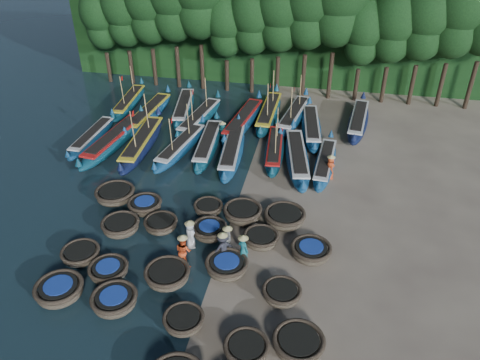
% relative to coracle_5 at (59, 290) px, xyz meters
% --- Properties ---
extents(ground, '(120.00, 120.00, 0.00)m').
position_rel_coracle_5_xyz_m(ground, '(6.52, 6.38, -0.47)').
color(ground, gray).
rests_on(ground, ground).
extents(foliage_wall, '(40.00, 3.00, 10.00)m').
position_rel_coracle_5_xyz_m(foliage_wall, '(6.52, 29.88, 4.53)').
color(foliage_wall, black).
rests_on(foliage_wall, ground).
extents(coracle_5, '(2.64, 2.64, 0.81)m').
position_rel_coracle_5_xyz_m(coracle_5, '(0.00, 0.00, 0.00)').
color(coracle_5, brown).
rests_on(coracle_5, ground).
extents(coracle_6, '(2.39, 2.39, 0.78)m').
position_rel_coracle_5_xyz_m(coracle_6, '(2.74, -0.07, -0.01)').
color(coracle_6, brown).
rests_on(coracle_6, ground).
extents(coracle_7, '(1.83, 1.83, 0.65)m').
position_rel_coracle_5_xyz_m(coracle_7, '(6.10, -0.50, -0.09)').
color(coracle_7, brown).
rests_on(coracle_7, ground).
extents(coracle_8, '(2.25, 2.25, 0.74)m').
position_rel_coracle_5_xyz_m(coracle_8, '(9.03, -1.44, -0.04)').
color(coracle_8, brown).
rests_on(coracle_8, ground).
extents(coracle_9, '(2.19, 2.19, 0.79)m').
position_rel_coracle_5_xyz_m(coracle_9, '(11.06, -0.80, -0.01)').
color(coracle_9, brown).
rests_on(coracle_9, ground).
extents(coracle_10, '(2.26, 2.26, 0.64)m').
position_rel_coracle_5_xyz_m(coracle_10, '(-0.29, 2.59, -0.10)').
color(coracle_10, brown).
rests_on(coracle_10, ground).
extents(coracle_11, '(2.07, 2.07, 0.66)m').
position_rel_coracle_5_xyz_m(coracle_11, '(1.61, 1.75, -0.08)').
color(coracle_11, brown).
rests_on(coracle_11, ground).
extents(coracle_12, '(2.23, 2.23, 0.76)m').
position_rel_coracle_5_xyz_m(coracle_12, '(4.54, 1.96, -0.03)').
color(coracle_12, brown).
rests_on(coracle_12, ground).
extents(coracle_13, '(2.39, 2.39, 0.78)m').
position_rel_coracle_5_xyz_m(coracle_13, '(7.20, 3.10, -0.02)').
color(coracle_13, brown).
rests_on(coracle_13, ground).
extents(coracle_14, '(1.99, 1.99, 0.68)m').
position_rel_coracle_5_xyz_m(coracle_14, '(10.06, 1.89, -0.08)').
color(coracle_14, brown).
rests_on(coracle_14, ground).
extents(coracle_15, '(2.16, 2.16, 0.77)m').
position_rel_coracle_5_xyz_m(coracle_15, '(0.82, 5.04, -0.02)').
color(coracle_15, brown).
rests_on(coracle_15, ground).
extents(coracle_16, '(2.08, 2.08, 0.69)m').
position_rel_coracle_5_xyz_m(coracle_16, '(2.90, 5.68, -0.07)').
color(coracle_16, brown).
rests_on(coracle_16, ground).
extents(coracle_17, '(2.31, 2.31, 0.78)m').
position_rel_coracle_5_xyz_m(coracle_17, '(5.68, 5.60, -0.01)').
color(coracle_17, brown).
rests_on(coracle_17, ground).
extents(coracle_18, '(2.23, 2.23, 0.70)m').
position_rel_coracle_5_xyz_m(coracle_18, '(8.51, 5.52, -0.06)').
color(coracle_18, brown).
rests_on(coracle_18, ground).
extents(coracle_19, '(2.56, 2.56, 0.78)m').
position_rel_coracle_5_xyz_m(coracle_19, '(11.17, 4.99, -0.02)').
color(coracle_19, brown).
rests_on(coracle_19, ground).
extents(coracle_20, '(2.93, 2.93, 0.79)m').
position_rel_coracle_5_xyz_m(coracle_20, '(-0.73, 7.83, -0.01)').
color(coracle_20, brown).
rests_on(coracle_20, ground).
extents(coracle_21, '(2.09, 2.09, 0.78)m').
position_rel_coracle_5_xyz_m(coracle_21, '(1.44, 7.09, -0.01)').
color(coracle_21, brown).
rests_on(coracle_21, ground).
extents(coracle_22, '(1.98, 1.98, 0.68)m').
position_rel_coracle_5_xyz_m(coracle_22, '(5.08, 7.66, -0.07)').
color(coracle_22, brown).
rests_on(coracle_22, ground).
extents(coracle_23, '(2.28, 2.28, 0.82)m').
position_rel_coracle_5_xyz_m(coracle_23, '(7.14, 7.49, 0.00)').
color(coracle_23, brown).
rests_on(coracle_23, ground).
extents(coracle_24, '(2.36, 2.36, 0.84)m').
position_rel_coracle_5_xyz_m(coracle_24, '(9.53, 7.52, 0.02)').
color(coracle_24, brown).
rests_on(coracle_24, ground).
extents(long_boat_0, '(1.38, 7.25, 1.28)m').
position_rel_coracle_5_xyz_m(long_boat_0, '(-5.44, 14.45, 0.02)').
color(long_boat_0, navy).
rests_on(long_boat_0, ground).
extents(long_boat_1, '(2.52, 8.97, 1.59)m').
position_rel_coracle_5_xyz_m(long_boat_1, '(-3.56, 14.05, 0.14)').
color(long_boat_1, '#0D444D').
rests_on(long_boat_1, ground).
extents(long_boat_2, '(2.08, 8.97, 3.82)m').
position_rel_coracle_5_xyz_m(long_boat_2, '(-1.44, 14.10, 0.14)').
color(long_boat_2, '#0F1537').
rests_on(long_boat_2, ground).
extents(long_boat_3, '(2.61, 7.77, 3.34)m').
position_rel_coracle_5_xyz_m(long_boat_3, '(1.40, 14.24, 0.06)').
color(long_boat_3, navy).
rests_on(long_boat_3, ground).
extents(long_boat_4, '(2.02, 8.15, 1.44)m').
position_rel_coracle_5_xyz_m(long_boat_4, '(3.19, 14.86, 0.08)').
color(long_boat_4, '#0D444D').
rests_on(long_boat_4, ground).
extents(long_boat_5, '(2.21, 8.51, 1.50)m').
position_rel_coracle_5_xyz_m(long_boat_5, '(5.08, 14.27, 0.11)').
color(long_boat_5, navy).
rests_on(long_boat_5, ground).
extents(long_boat_6, '(1.92, 7.56, 3.22)m').
position_rel_coracle_5_xyz_m(long_boat_6, '(7.93, 15.14, 0.04)').
color(long_boat_6, '#0D444D').
rests_on(long_boat_6, ground).
extents(long_boat_7, '(2.92, 8.51, 1.52)m').
position_rel_coracle_5_xyz_m(long_boat_7, '(9.59, 14.18, 0.11)').
color(long_boat_7, navy).
rests_on(long_boat_7, ground).
extents(long_boat_8, '(1.79, 7.29, 1.29)m').
position_rel_coracle_5_xyz_m(long_boat_8, '(11.47, 13.94, 0.02)').
color(long_boat_8, navy).
rests_on(long_boat_8, ground).
extents(long_boat_9, '(1.94, 7.81, 3.33)m').
position_rel_coracle_5_xyz_m(long_boat_9, '(-5.26, 20.90, 0.06)').
color(long_boat_9, '#0D444D').
rests_on(long_boat_9, ground).
extents(long_boat_10, '(2.06, 8.64, 1.52)m').
position_rel_coracle_5_xyz_m(long_boat_10, '(-2.74, 18.89, 0.11)').
color(long_boat_10, navy).
rests_on(long_boat_10, ground).
extents(long_boat_11, '(2.79, 8.18, 1.46)m').
position_rel_coracle_5_xyz_m(long_boat_11, '(-0.35, 20.58, 0.09)').
color(long_boat_11, '#0D444D').
rests_on(long_boat_11, ground).
extents(long_boat_12, '(2.59, 8.14, 3.49)m').
position_rel_coracle_5_xyz_m(long_boat_12, '(1.46, 18.96, 0.09)').
color(long_boat_12, '#0D444D').
rests_on(long_boat_12, ground).
extents(long_boat_13, '(2.67, 8.74, 1.55)m').
position_rel_coracle_5_xyz_m(long_boat_13, '(4.93, 19.11, 0.12)').
color(long_boat_13, navy).
rests_on(long_boat_13, ground).
extents(long_boat_14, '(1.63, 8.74, 3.71)m').
position_rel_coracle_5_xyz_m(long_boat_14, '(6.69, 20.88, 0.12)').
color(long_boat_14, '#0D444D').
rests_on(long_boat_14, ground).
extents(long_boat_15, '(2.72, 8.27, 3.56)m').
position_rel_coracle_5_xyz_m(long_boat_15, '(8.71, 20.83, 0.10)').
color(long_boat_15, navy).
rests_on(long_boat_15, ground).
extents(long_boat_16, '(2.35, 8.21, 1.45)m').
position_rel_coracle_5_xyz_m(long_boat_16, '(10.21, 19.09, 0.09)').
color(long_boat_16, navy).
rests_on(long_boat_16, ground).
extents(long_boat_17, '(2.32, 8.35, 1.48)m').
position_rel_coracle_5_xyz_m(long_boat_17, '(13.73, 20.88, 0.10)').
color(long_boat_17, '#0F1537').
rests_on(long_boat_17, ground).
extents(fisherman_0, '(0.80, 0.94, 1.82)m').
position_rel_coracle_5_xyz_m(fisherman_0, '(4.92, 4.61, 0.41)').
color(fisherman_0, beige).
rests_on(fisherman_0, ground).
extents(fisherman_1, '(0.75, 0.68, 1.92)m').
position_rel_coracle_5_xyz_m(fisherman_1, '(7.86, 3.89, 0.49)').
color(fisherman_1, '#19666A').
rests_on(fisherman_1, ground).
extents(fisherman_2, '(1.10, 1.05, 1.99)m').
position_rel_coracle_5_xyz_m(fisherman_2, '(4.98, 3.25, 0.47)').
color(fisherman_2, '#D2451C').
rests_on(fisherman_2, ground).
extents(fisherman_3, '(1.25, 1.17, 1.89)m').
position_rel_coracle_5_xyz_m(fisherman_3, '(6.82, 3.94, 0.42)').
color(fisherman_3, black).
rests_on(fisherman_3, ground).
extents(fisherman_4, '(0.52, 0.96, 1.78)m').
position_rel_coracle_5_xyz_m(fisherman_4, '(6.91, 4.62, 0.39)').
color(fisherman_4, beige).
rests_on(fisherman_4, ground).
extents(fisherman_5, '(1.44, 0.78, 1.69)m').
position_rel_coracle_5_xyz_m(fisherman_5, '(3.87, 16.59, 0.32)').
color(fisherman_5, '#19666A').
rests_on(fisherman_5, ground).
extents(fisherman_6, '(0.73, 0.91, 1.82)m').
position_rel_coracle_5_xyz_m(fisherman_6, '(11.82, 12.92, 0.41)').
color(fisherman_6, '#D2451C').
rests_on(fisherman_6, ground).
extents(tree_0, '(3.68, 3.68, 8.68)m').
position_rel_coracle_5_xyz_m(tree_0, '(-9.48, 26.38, 5.50)').
color(tree_0, black).
rests_on(tree_0, ground).
extents(tree_1, '(4.09, 4.09, 9.65)m').
position_rel_coracle_5_xyz_m(tree_1, '(-7.18, 26.38, 6.18)').
color(tree_1, black).
rests_on(tree_1, ground).
extents(tree_2, '(4.51, 4.51, 10.63)m').
position_rel_coracle_5_xyz_m(tree_2, '(-4.88, 26.38, 6.86)').
color(tree_2, black).
rests_on(tree_2, ground).
extents(tree_5, '(3.68, 3.68, 8.68)m').
position_rel_coracle_5_xyz_m(tree_5, '(2.02, 26.38, 5.50)').
color(tree_5, black).
rests_on(tree_5, ground).
extents(tree_6, '(4.09, 4.09, 9.65)m').
position_rel_coracle_5_xyz_m(tree_6, '(4.32, 26.38, 6.18)').
color(tree_6, black).
rests_on(tree_6, ground).
extents(tree_7, '(4.51, 4.51, 10.63)m').
position_rel_coracle_5_xyz_m(tree_7, '(6.62, 26.38, 6.86)').
color(tree_7, black).
rests_on(tree_7, ground).
extents(tree_8, '(4.92, 4.92, 11.60)m').
position_rel_coracle_5_xyz_m(tree_8, '(8.92, 26.38, 7.53)').
color(tree_8, black).
rests_on(tree_8, ground).
extents(tree_10, '(3.68, 3.68, 8.68)m').
position_rel_coracle_5_xyz_m(tree_10, '(13.52, 26.38, 5.50)').
color(tree_10, black).
rests_on(tree_10, ground).
extents(tree_11, '(4.09, 4.09, 9.65)m').
position_rel_coracle_5_xyz_m(tree_11, '(15.82, 26.38, 6.18)').
color(tree_11, black).
rests_on(tree_11, ground).
extents(tree_12, '(4.51, 4.51, 10.63)m').
position_rel_coracle_5_xyz_m(tree_12, '(18.12, 26.38, 6.86)').
color(tree_12, black).
rests_on(tree_12, ground).
extents(tree_13, '(4.92, 4.92, 11.60)m').
position_rel_coracle_5_xyz_m(tree_13, '(20.42, 26.38, 7.53)').
color(tree_13, black).
rests_on(tree_13, ground).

